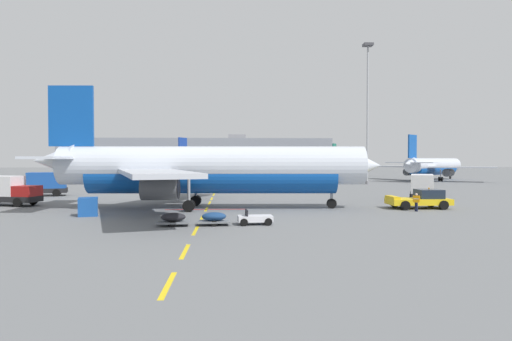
% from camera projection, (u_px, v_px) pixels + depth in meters
% --- Properties ---
extents(ground, '(400.00, 400.00, 0.00)m').
position_uv_depth(ground, '(372.00, 194.00, 64.22)').
color(ground, slate).
extents(apron_paint_markings, '(8.00, 96.33, 0.01)m').
position_uv_depth(apron_paint_markings, '(213.00, 196.00, 60.94)').
color(apron_paint_markings, yellow).
rests_on(apron_paint_markings, ground).
extents(airliner_foreground, '(34.77, 34.59, 12.20)m').
position_uv_depth(airliner_foreground, '(207.00, 169.00, 45.82)').
color(airliner_foreground, silver).
rests_on(airliner_foreground, ground).
extents(pushback_tug, '(6.05, 3.29, 2.08)m').
position_uv_depth(pushback_tug, '(421.00, 199.00, 46.05)').
color(pushback_tug, yellow).
rests_on(pushback_tug, ground).
extents(airliner_mid_left, '(24.31, 25.72, 9.50)m').
position_uv_depth(airliner_mid_left, '(324.00, 165.00, 128.74)').
color(airliner_mid_left, silver).
rests_on(airliner_mid_left, ground).
extents(airliner_far_center, '(25.34, 26.54, 9.61)m').
position_uv_depth(airliner_far_center, '(157.00, 168.00, 91.64)').
color(airliner_far_center, silver).
rests_on(airliner_far_center, ground).
extents(airliner_far_right, '(24.33, 23.65, 10.01)m').
position_uv_depth(airliner_far_right, '(433.00, 166.00, 105.03)').
color(airliner_far_right, silver).
rests_on(airliner_far_right, ground).
extents(catering_truck, '(7.38, 4.14, 3.14)m').
position_uv_depth(catering_truck, '(41.00, 184.00, 61.06)').
color(catering_truck, black).
rests_on(catering_truck, ground).
extents(fuel_service_truck, '(4.89, 7.39, 3.14)m').
position_uv_depth(fuel_service_truck, '(422.00, 187.00, 53.91)').
color(fuel_service_truck, black).
rests_on(fuel_service_truck, ground).
extents(ground_power_truck, '(7.37, 4.01, 3.14)m').
position_uv_depth(ground_power_truck, '(5.00, 190.00, 48.83)').
color(ground_power_truck, black).
rests_on(ground_power_truck, ground).
extents(baggage_train, '(8.68, 2.13, 1.14)m').
position_uv_depth(baggage_train, '(214.00, 218.00, 34.38)').
color(baggage_train, silver).
rests_on(baggage_train, ground).
extents(ground_crew_worker, '(0.54, 0.52, 1.72)m').
position_uv_depth(ground_crew_worker, '(416.00, 201.00, 43.39)').
color(ground_crew_worker, '#191E38').
rests_on(ground_crew_worker, ground).
extents(uld_cargo_container, '(1.94, 1.91, 1.60)m').
position_uv_depth(uld_cargo_container, '(88.00, 207.00, 39.97)').
color(uld_cargo_container, '#194C9E').
rests_on(uld_cargo_container, ground).
extents(apron_light_mast_far, '(1.80, 1.80, 27.21)m').
position_uv_depth(apron_light_mast_far, '(368.00, 98.00, 89.04)').
color(apron_light_mast_far, slate).
rests_on(apron_light_mast_far, ground).
extents(terminal_satellite, '(89.32, 21.32, 13.28)m').
position_uv_depth(terminal_satellite, '(198.00, 156.00, 159.37)').
color(terminal_satellite, gray).
rests_on(terminal_satellite, ground).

